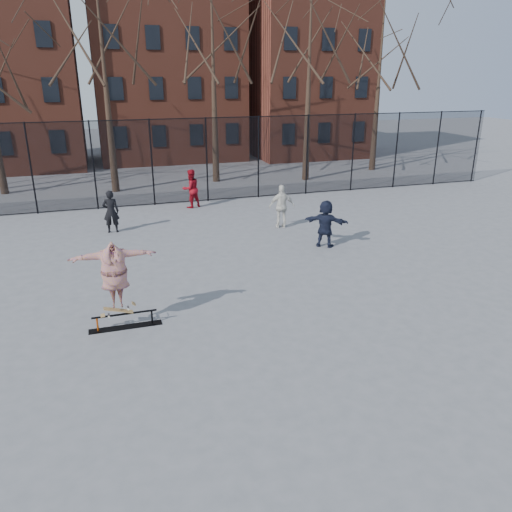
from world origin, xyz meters
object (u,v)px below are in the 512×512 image
object	(u,v)px
bystander_red	(191,189)
skateboard	(119,312)
bystander_white	(282,206)
skater	(115,279)
bystander_black	(111,211)
bystander_navy	(325,224)
skate_rail	(125,322)

from	to	relation	value
bystander_red	skateboard	bearing A→B (deg)	48.67
bystander_white	skater	bearing A→B (deg)	54.87
skateboard	bystander_red	size ratio (longest dim) A/B	0.43
bystander_black	bystander_navy	distance (m)	8.34
skate_rail	skater	distance (m)	1.16
skate_rail	bystander_black	distance (m)	8.27
skateboard	bystander_navy	size ratio (longest dim) A/B	0.44
bystander_black	bystander_navy	xyz separation A→B (m)	(7.27, -4.09, 0.01)
skateboard	bystander_red	xyz separation A→B (m)	(3.87, 11.15, 0.45)
skateboard	bystander_navy	bearing A→B (deg)	29.13
bystander_white	bystander_navy	distance (m)	2.79
skate_rail	skateboard	bearing A→B (deg)	180.00
bystander_black	bystander_red	size ratio (longest dim) A/B	0.95
bystander_red	bystander_navy	bearing A→B (deg)	94.86
skater	bystander_navy	size ratio (longest dim) A/B	1.18
skateboard	bystander_navy	world-z (taller)	bystander_navy
bystander_black	bystander_red	bearing A→B (deg)	-139.46
bystander_black	bystander_navy	size ratio (longest dim) A/B	0.98
skateboard	skate_rail	bearing A→B (deg)	0.00
skateboard	bystander_black	distance (m)	8.25
bystander_white	bystander_navy	world-z (taller)	bystander_white
bystander_black	bystander_white	distance (m)	6.75
bystander_navy	bystander_red	bearing A→B (deg)	-26.72
skate_rail	bystander_black	world-z (taller)	bystander_black
bystander_red	bystander_navy	world-z (taller)	bystander_red
bystander_navy	skateboard	bearing A→B (deg)	65.37
skater	bystander_red	xyz separation A→B (m)	(3.87, 11.15, -0.42)
bystander_black	bystander_white	size ratio (longest dim) A/B	0.96
skater	skate_rail	bearing A→B (deg)	0.85
skateboard	bystander_navy	xyz separation A→B (m)	(7.45, 4.15, 0.42)
bystander_white	bystander_black	bearing A→B (deg)	-2.30
skate_rail	skater	size ratio (longest dim) A/B	0.87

